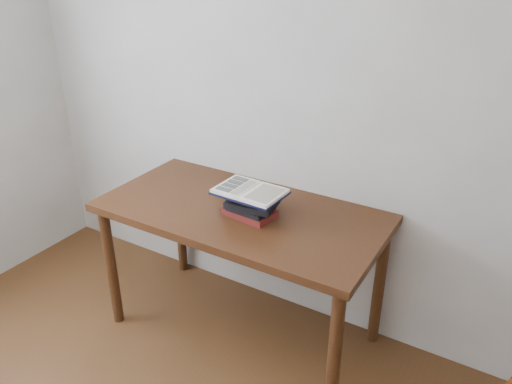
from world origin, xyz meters
The scene contains 3 objects.
desk centered at (-0.03, 1.38, 0.70)m, with size 1.49×0.74×0.80m.
book_stack centered at (0.05, 1.35, 0.86)m, with size 0.28×0.21×0.12m.
open_book centered at (0.05, 1.35, 0.93)m, with size 0.35×0.25×0.03m.
Camera 1 is at (1.21, -0.54, 2.01)m, focal length 35.00 mm.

